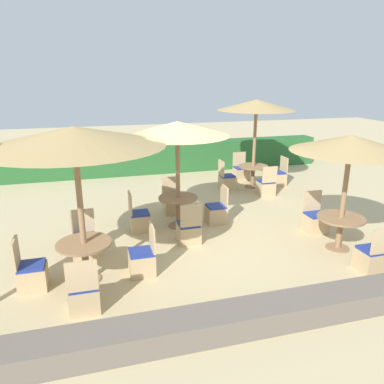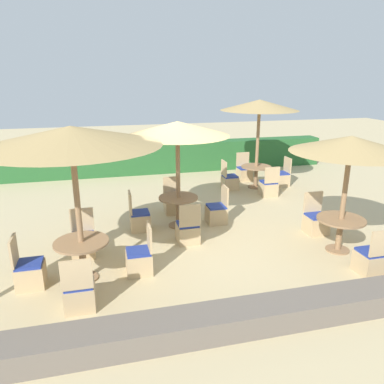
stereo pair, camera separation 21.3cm
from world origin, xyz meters
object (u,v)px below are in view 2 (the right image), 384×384
Objects in this scene: patio_chair_back_right_east at (281,178)px; patio_chair_center_west at (139,219)px; patio_chair_front_left_south at (80,293)px; parasol_center at (177,129)px; patio_chair_front_right_north at (316,222)px; patio_chair_front_left_east at (140,259)px; patio_chair_back_right_west at (229,181)px; patio_chair_center_east at (217,212)px; parasol_front_right at (351,145)px; patio_chair_front_left_west at (29,272)px; patio_chair_center_north at (173,203)px; patio_chair_front_left_north at (83,243)px; patio_chair_front_right_south at (371,260)px; round_table_front_left at (82,251)px; patio_chair_back_right_south at (269,187)px; parasol_back_right at (260,106)px; round_table_back_right at (256,171)px; round_table_center at (178,204)px; patio_chair_center_south at (188,231)px; parasol_front_left at (71,137)px; round_table_front_right at (340,226)px; patio_chair_back_right_north at (244,173)px.

patio_chair_back_right_east is 1.00× the size of patio_chair_center_west.
patio_chair_front_left_south is 0.37× the size of parasol_center.
patio_chair_front_left_east is at bearing 11.53° from patio_chair_front_right_north.
patio_chair_back_right_west and patio_chair_center_east have the same top height.
patio_chair_front_left_south is at bearing -171.08° from parasol_front_right.
patio_chair_front_left_west is 4.27m from patio_chair_center_north.
patio_chair_front_left_north is 1.00× the size of patio_chair_front_right_south.
parasol_center is (2.15, 2.00, 1.77)m from round_table_front_left.
patio_chair_back_right_south is at bearing 44.25° from patio_chair_back_right_west.
patio_chair_front_left_north is 5.14m from patio_chair_front_right_north.
parasol_back_right is 5.31m from patio_chair_center_west.
patio_chair_back_right_south is 1.00× the size of patio_chair_center_north.
patio_chair_front_right_north is (-0.12, -3.72, -0.27)m from round_table_back_right.
parasol_center is at bearing 90.00° from round_table_center.
patio_chair_back_right_south is 1.00× the size of round_table_center.
patio_chair_front_left_west is at bearing -161.03° from patio_chair_center_south.
patio_chair_front_left_east is (0.99, -0.01, -2.29)m from parasol_front_left.
patio_chair_front_right_south reaches higher than round_table_front_right.
patio_chair_front_left_north is 1.42m from patio_chair_front_left_east.
patio_chair_front_right_north is (-0.12, -3.72, -2.33)m from parasol_back_right.
patio_chair_front_left_west is at bearing 122.92° from patio_chair_back_right_east.
patio_chair_back_right_north is (5.20, 5.47, -0.29)m from round_table_front_left.
patio_chair_front_left_north is 1.00× the size of patio_chair_center_east.
parasol_back_right is 4.66m from parasol_front_right.
round_table_front_left is 1.02× the size of patio_chair_back_right_south.
round_table_front_left is 0.34× the size of parasol_back_right.
parasol_front_left reaches higher than patio_chair_back_right_east.
patio_chair_front_right_south is (-0.15, -5.61, -0.27)m from round_table_back_right.
patio_chair_center_south is (-3.06, -4.44, 0.00)m from patio_chair_back_right_north.
patio_chair_center_north is 1.00× the size of patio_chair_center_south.
patio_chair_back_right_south is at bearing -88.52° from round_table_back_right.
patio_chair_front_left_south is at bearing 132.44° from patio_chair_center_east.
patio_chair_center_north is 3.58m from patio_chair_front_right_north.
patio_chair_front_left_east is 1.00× the size of patio_chair_back_right_south.
round_table_front_left is 1.00× the size of round_table_back_right.
parasol_front_left is at bearing -43.57° from patio_chair_back_right_west.
patio_chair_front_left_east is 1.00× the size of patio_chair_back_right_west.
patio_chair_back_right_east is 1.00× the size of patio_chair_front_right_south.
patio_chair_center_north is at bearing 86.32° from parasol_center.
patio_chair_center_north is (2.24, 3.82, 0.00)m from patio_chair_front_left_south.
parasol_front_left is at bearing 178.90° from parasol_front_right.
round_table_front_right is at bearing -91.91° from round_table_back_right.
parasol_center reaches higher than round_table_center.
patio_chair_back_right_north is (5.20, 5.47, -2.29)m from parasol_front_left.
patio_chair_back_right_east is at bearing 134.21° from patio_chair_back_right_north.
patio_chair_front_right_south is (-0.15, -5.61, -2.33)m from parasol_back_right.
parasol_back_right reaches higher than patio_chair_front_right_south.
patio_chair_back_right_north and patio_chair_front_right_south have the same top height.
patio_chair_front_left_north reaches higher than round_table_front_left.
patio_chair_back_right_south is (5.25, 3.63, -2.29)m from parasol_front_left.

